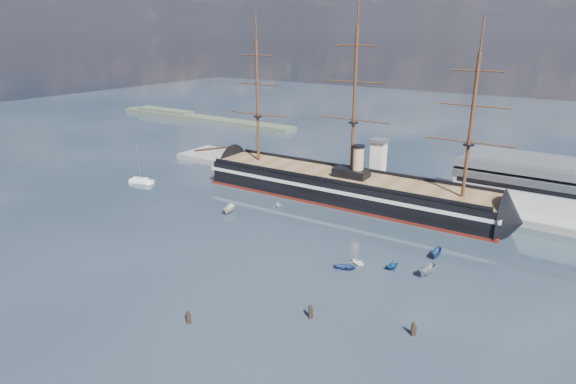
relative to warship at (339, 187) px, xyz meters
The scene contains 16 objects.
ground 20.69m from the warship, 80.19° to the right, with size 600.00×600.00×0.00m, color #15232D.
quay 21.29m from the warship, 49.93° to the left, with size 180.00×18.00×2.00m, color slate.
quay_tower 15.60m from the warship, 63.58° to the left, with size 5.00×5.00×15.00m.
shoreline 155.13m from the warship, 151.08° to the left, with size 120.00×10.00×4.00m.
warship is the anchor object (origin of this frame).
sailboat 66.65m from the warship, 160.46° to the right, with size 8.50×5.21×13.10m.
motorboat_a 34.12m from the warship, 126.71° to the right, with size 6.72×2.46×2.69m, color beige.
motorboat_b 45.03m from the warship, 60.33° to the right, with size 2.92×1.17×1.36m, color navy.
motorboat_c 49.64m from the warship, 40.33° to the right, with size 6.32×2.32×2.53m, color slate.
motorboat_d 19.96m from the warship, 125.60° to the right, with size 5.21×2.26×1.91m, color silver.
motorboat_e 43.03m from the warship, 56.30° to the right, with size 2.66×1.06×1.24m, color silver.
motorboat_f 43.25m from the warship, 31.47° to the right, with size 5.63×2.06×2.25m, color navy.
motorboat_g 45.52m from the warship, 47.56° to the right, with size 5.83×2.53×2.14m, color navy.
piling_near_mid 72.83m from the warship, 83.24° to the right, with size 0.64×0.64×3.02m, color black.
piling_near_right 64.51m from the warship, 66.61° to the right, with size 0.64×0.64×3.26m, color black.
piling_far_right 68.78m from the warship, 51.72° to the right, with size 0.64×0.64×3.15m, color black.
Camera 1 is at (59.86, -62.83, 48.80)m, focal length 30.00 mm.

